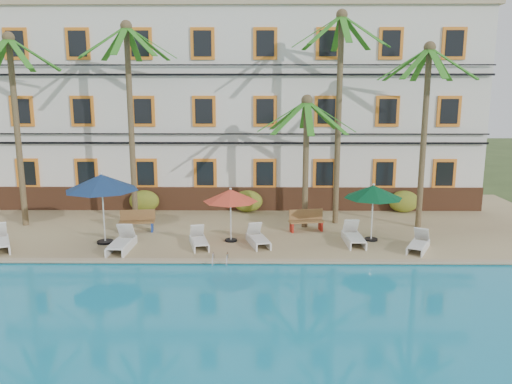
{
  "coord_description": "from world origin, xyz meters",
  "views": [
    {
      "loc": [
        1.3,
        -17.8,
        6.21
      ],
      "look_at": [
        1.1,
        3.0,
        2.0
      ],
      "focal_mm": 35.0,
      "sensor_mm": 36.0,
      "label": 1
    }
  ],
  "objects_px": {
    "bench_left": "(137,221)",
    "pool_ladder": "(220,263)",
    "umbrella_green": "(373,192)",
    "lounger_e": "(354,236)",
    "palm_d": "(339,92)",
    "umbrella_blue": "(102,183)",
    "lounger_b": "(122,242)",
    "umbrella_red": "(231,196)",
    "lounger_c": "(199,240)",
    "lounger_d": "(258,238)",
    "palm_c": "(306,141)",
    "palm_e": "(426,111)",
    "bench_right": "(306,220)",
    "lounger_f": "(419,244)",
    "palm_b": "(130,98)",
    "palm_a": "(15,105)"
  },
  "relations": [
    {
      "from": "umbrella_red",
      "to": "bench_right",
      "type": "relative_size",
      "value": 1.41
    },
    {
      "from": "umbrella_blue",
      "to": "lounger_e",
      "type": "xyz_separation_m",
      "value": [
        9.93,
        0.05,
        -2.17
      ]
    },
    {
      "from": "umbrella_blue",
      "to": "bench_left",
      "type": "relative_size",
      "value": 1.85
    },
    {
      "from": "lounger_d",
      "to": "lounger_e",
      "type": "height_order",
      "value": "lounger_e"
    },
    {
      "from": "lounger_c",
      "to": "bench_left",
      "type": "height_order",
      "value": "bench_left"
    },
    {
      "from": "palm_e",
      "to": "lounger_b",
      "type": "bearing_deg",
      "value": -164.61
    },
    {
      "from": "bench_left",
      "to": "pool_ladder",
      "type": "xyz_separation_m",
      "value": [
        3.93,
        -4.02,
        -0.47
      ]
    },
    {
      "from": "lounger_d",
      "to": "lounger_f",
      "type": "xyz_separation_m",
      "value": [
        6.14,
        -0.65,
        -0.01
      ]
    },
    {
      "from": "palm_e",
      "to": "bench_left",
      "type": "xyz_separation_m",
      "value": [
        -12.4,
        -0.81,
        -4.66
      ]
    },
    {
      "from": "palm_b",
      "to": "palm_e",
      "type": "relative_size",
      "value": 1.12
    },
    {
      "from": "umbrella_green",
      "to": "pool_ladder",
      "type": "height_order",
      "value": "umbrella_green"
    },
    {
      "from": "palm_d",
      "to": "lounger_c",
      "type": "distance_m",
      "value": 8.94
    },
    {
      "from": "palm_d",
      "to": "bench_right",
      "type": "height_order",
      "value": "palm_d"
    },
    {
      "from": "palm_a",
      "to": "lounger_d",
      "type": "height_order",
      "value": "palm_a"
    },
    {
      "from": "umbrella_green",
      "to": "lounger_e",
      "type": "bearing_deg",
      "value": -151.5
    },
    {
      "from": "palm_c",
      "to": "umbrella_red",
      "type": "relative_size",
      "value": 2.64
    },
    {
      "from": "lounger_d",
      "to": "bench_left",
      "type": "distance_m",
      "value": 5.57
    },
    {
      "from": "lounger_e",
      "to": "lounger_f",
      "type": "bearing_deg",
      "value": -20.03
    },
    {
      "from": "palm_e",
      "to": "pool_ladder",
      "type": "relative_size",
      "value": 10.77
    },
    {
      "from": "palm_e",
      "to": "umbrella_red",
      "type": "bearing_deg",
      "value": -164.92
    },
    {
      "from": "lounger_b",
      "to": "palm_a",
      "type": "bearing_deg",
      "value": 146.32
    },
    {
      "from": "lounger_b",
      "to": "lounger_e",
      "type": "height_order",
      "value": "lounger_b"
    },
    {
      "from": "umbrella_blue",
      "to": "bench_right",
      "type": "relative_size",
      "value": 1.84
    },
    {
      "from": "umbrella_red",
      "to": "bench_left",
      "type": "bearing_deg",
      "value": 161.22
    },
    {
      "from": "palm_b",
      "to": "palm_e",
      "type": "distance_m",
      "value": 12.8
    },
    {
      "from": "umbrella_blue",
      "to": "lounger_b",
      "type": "xyz_separation_m",
      "value": [
        0.91,
        -0.87,
        -2.16
      ]
    },
    {
      "from": "palm_e",
      "to": "umbrella_green",
      "type": "relative_size",
      "value": 3.4
    },
    {
      "from": "palm_d",
      "to": "bench_right",
      "type": "xyz_separation_m",
      "value": [
        -1.49,
        -1.37,
        -5.46
      ]
    },
    {
      "from": "palm_d",
      "to": "pool_ladder",
      "type": "height_order",
      "value": "palm_d"
    },
    {
      "from": "palm_d",
      "to": "bench_right",
      "type": "distance_m",
      "value": 5.82
    },
    {
      "from": "umbrella_green",
      "to": "lounger_e",
      "type": "xyz_separation_m",
      "value": [
        -0.8,
        -0.43,
        -1.72
      ]
    },
    {
      "from": "palm_a",
      "to": "palm_e",
      "type": "relative_size",
      "value": 1.05
    },
    {
      "from": "palm_d",
      "to": "bench_right",
      "type": "relative_size",
      "value": 6.02
    },
    {
      "from": "palm_c",
      "to": "bench_left",
      "type": "bearing_deg",
      "value": -173.76
    },
    {
      "from": "umbrella_blue",
      "to": "lounger_c",
      "type": "height_order",
      "value": "umbrella_blue"
    },
    {
      "from": "umbrella_red",
      "to": "lounger_c",
      "type": "xyz_separation_m",
      "value": [
        -1.21,
        -0.71,
        -1.62
      ]
    },
    {
      "from": "lounger_e",
      "to": "bench_right",
      "type": "distance_m",
      "value": 2.54
    },
    {
      "from": "palm_d",
      "to": "umbrella_green",
      "type": "relative_size",
      "value": 3.99
    },
    {
      "from": "umbrella_green",
      "to": "palm_d",
      "type": "bearing_deg",
      "value": 110.93
    },
    {
      "from": "palm_e",
      "to": "palm_c",
      "type": "bearing_deg",
      "value": -179.91
    },
    {
      "from": "lounger_e",
      "to": "palm_e",
      "type": "bearing_deg",
      "value": 36.67
    },
    {
      "from": "umbrella_green",
      "to": "bench_right",
      "type": "height_order",
      "value": "umbrella_green"
    },
    {
      "from": "palm_d",
      "to": "bench_right",
      "type": "bearing_deg",
      "value": -137.4
    },
    {
      "from": "bench_right",
      "to": "lounger_f",
      "type": "bearing_deg",
      "value": -33.4
    },
    {
      "from": "palm_d",
      "to": "umbrella_red",
      "type": "xyz_separation_m",
      "value": [
        -4.65,
        -2.94,
        -4.05
      ]
    },
    {
      "from": "palm_d",
      "to": "lounger_d",
      "type": "relative_size",
      "value": 5.19
    },
    {
      "from": "palm_b",
      "to": "umbrella_red",
      "type": "relative_size",
      "value": 4.04
    },
    {
      "from": "umbrella_red",
      "to": "lounger_b",
      "type": "xyz_separation_m",
      "value": [
        -4.11,
        -1.18,
        -1.58
      ]
    },
    {
      "from": "lounger_f",
      "to": "palm_d",
      "type": "bearing_deg",
      "value": 122.53
    },
    {
      "from": "lounger_e",
      "to": "bench_left",
      "type": "xyz_separation_m",
      "value": [
        -9.06,
        1.68,
        0.18
      ]
    }
  ]
}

